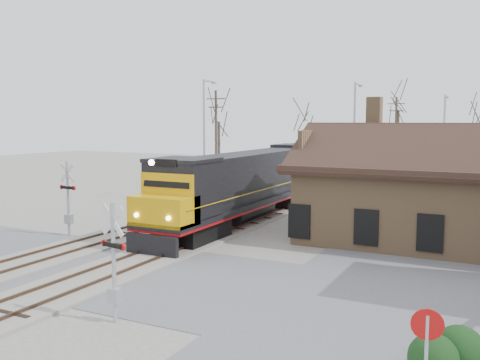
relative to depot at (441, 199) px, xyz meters
The scene contains 21 objects.
ground 17.14m from the depot, 134.97° to the right, with size 140.00×140.00×0.00m, color #A6A096.
road 17.13m from the depot, 134.97° to the right, with size 60.00×9.00×0.03m, color #5C5C61.
track_main 12.58m from the depot, 165.97° to the left, with size 3.40×90.00×0.24m.
track_siding 16.92m from the depot, 169.70° to the left, with size 3.40×90.00×0.24m.
depot is the anchor object (origin of this frame).
locomotive_lead 12.00m from the depot, behind, with size 3.13×20.97×4.66m.
locomotive_trailing 24.74m from the depot, 118.98° to the left, with size 3.13×20.97×4.41m.
crossbuck_near 18.65m from the depot, 115.71° to the right, with size 1.12×0.31×3.95m.
crossbuck_far 20.56m from the depot, 158.33° to the right, with size 1.22×0.32×4.26m.
do_not_enter_sign 18.09m from the depot, 84.60° to the right, with size 0.72×0.16×2.43m.
hedge_a 16.60m from the depot, 84.15° to the right, with size 1.26×1.26×1.26m, color black.
hedge_b 15.91m from the depot, 81.88° to the right, with size 1.30×1.30×1.30m, color black.
streetlight_a 20.72m from the depot, 158.17° to the left, with size 0.25×2.04×9.83m.
streetlight_b 14.47m from the depot, 123.48° to the left, with size 0.25×2.04×9.51m.
streetlight_c 21.19m from the depot, 95.82° to the left, with size 0.25×2.04×8.81m.
utility_pole_a 26.86m from the depot, 145.88° to the left, with size 2.00×0.24×9.41m.
utility_pole_b 35.95m from the depot, 104.43° to the left, with size 2.00×0.24×9.30m.
tree_a 33.05m from the depot, 140.22° to the left, with size 4.28×4.28×10.49m.
tree_b 31.20m from the depot, 123.77° to the left, with size 3.70×3.70×9.06m.
tree_c 37.33m from the depot, 103.94° to the left, with size 5.13×5.13×12.58m.
tree_d 32.80m from the depot, 89.57° to the left, with size 4.08×4.08×10.01m.
Camera 1 is at (15.10, -17.97, 6.54)m, focal length 40.00 mm.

